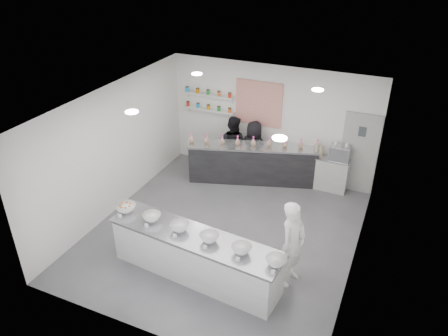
{
  "coord_description": "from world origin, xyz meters",
  "views": [
    {
      "loc": [
        3.15,
        -7.12,
        5.89
      ],
      "look_at": [
        -0.19,
        0.4,
        1.38
      ],
      "focal_mm": 35.0,
      "sensor_mm": 36.0,
      "label": 1
    }
  ],
  "objects_px": {
    "staff_left": "(233,145)",
    "staff_right": "(253,150)",
    "prep_counter": "(195,256)",
    "espresso_machine": "(340,153)",
    "back_bar": "(253,163)",
    "espresso_ledge": "(324,173)",
    "woman_prep": "(292,244)"
  },
  "relations": [
    {
      "from": "staff_left",
      "to": "staff_right",
      "type": "distance_m",
      "value": 0.59
    },
    {
      "from": "prep_counter",
      "to": "espresso_machine",
      "type": "bearing_deg",
      "value": 72.04
    },
    {
      "from": "prep_counter",
      "to": "back_bar",
      "type": "bearing_deg",
      "value": 99.73
    },
    {
      "from": "espresso_ledge",
      "to": "staff_left",
      "type": "bearing_deg",
      "value": -176.56
    },
    {
      "from": "espresso_ledge",
      "to": "prep_counter",
      "type": "bearing_deg",
      "value": -109.63
    },
    {
      "from": "back_bar",
      "to": "staff_right",
      "type": "xyz_separation_m",
      "value": [
        -0.08,
        0.25,
        0.27
      ]
    },
    {
      "from": "back_bar",
      "to": "staff_left",
      "type": "xyz_separation_m",
      "value": [
        -0.67,
        0.25,
        0.3
      ]
    },
    {
      "from": "staff_left",
      "to": "espresso_ledge",
      "type": "bearing_deg",
      "value": -172.51
    },
    {
      "from": "back_bar",
      "to": "staff_left",
      "type": "bearing_deg",
      "value": 141.69
    },
    {
      "from": "espresso_ledge",
      "to": "staff_left",
      "type": "height_order",
      "value": "staff_left"
    },
    {
      "from": "staff_left",
      "to": "staff_right",
      "type": "bearing_deg",
      "value": -175.95
    },
    {
      "from": "prep_counter",
      "to": "staff_right",
      "type": "distance_m",
      "value": 4.12
    },
    {
      "from": "prep_counter",
      "to": "staff_right",
      "type": "height_order",
      "value": "staff_right"
    },
    {
      "from": "espresso_ledge",
      "to": "staff_left",
      "type": "distance_m",
      "value": 2.5
    },
    {
      "from": "staff_right",
      "to": "woman_prep",
      "type": "bearing_deg",
      "value": 123.52
    },
    {
      "from": "back_bar",
      "to": "staff_right",
      "type": "relative_size",
      "value": 2.11
    },
    {
      "from": "back_bar",
      "to": "espresso_ledge",
      "type": "distance_m",
      "value": 1.84
    },
    {
      "from": "back_bar",
      "to": "staff_right",
      "type": "height_order",
      "value": "staff_right"
    },
    {
      "from": "espresso_machine",
      "to": "staff_left",
      "type": "relative_size",
      "value": 0.3
    },
    {
      "from": "staff_left",
      "to": "staff_right",
      "type": "relative_size",
      "value": 1.03
    },
    {
      "from": "espresso_ledge",
      "to": "espresso_machine",
      "type": "height_order",
      "value": "espresso_machine"
    },
    {
      "from": "back_bar",
      "to": "woman_prep",
      "type": "distance_m",
      "value": 3.81
    },
    {
      "from": "espresso_machine",
      "to": "back_bar",
      "type": "bearing_deg",
      "value": -169.36
    },
    {
      "from": "woman_prep",
      "to": "staff_right",
      "type": "xyz_separation_m",
      "value": [
        -2.05,
        3.49,
        -0.07
      ]
    },
    {
      "from": "prep_counter",
      "to": "espresso_ledge",
      "type": "height_order",
      "value": "prep_counter"
    },
    {
      "from": "prep_counter",
      "to": "staff_left",
      "type": "height_order",
      "value": "staff_left"
    },
    {
      "from": "espresso_machine",
      "to": "staff_left",
      "type": "distance_m",
      "value": 2.81
    },
    {
      "from": "staff_right",
      "to": "espresso_ledge",
      "type": "bearing_deg",
      "value": -172.44
    },
    {
      "from": "staff_left",
      "to": "staff_right",
      "type": "xyz_separation_m",
      "value": [
        0.59,
        0.0,
        -0.02
      ]
    },
    {
      "from": "prep_counter",
      "to": "espresso_machine",
      "type": "distance_m",
      "value": 4.66
    },
    {
      "from": "back_bar",
      "to": "espresso_ledge",
      "type": "xyz_separation_m",
      "value": [
        1.8,
        0.4,
        -0.07
      ]
    },
    {
      "from": "back_bar",
      "to": "espresso_machine",
      "type": "bearing_deg",
      "value": -7.23
    }
  ]
}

